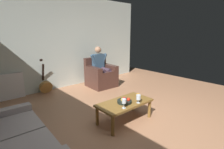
% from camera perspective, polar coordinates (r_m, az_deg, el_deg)
% --- Properties ---
extents(ground_plane, '(7.67, 7.67, 0.00)m').
position_cam_1_polar(ground_plane, '(3.33, 11.88, -16.70)').
color(ground_plane, '#AB7755').
extents(wall_back, '(5.91, 0.06, 2.74)m').
position_cam_1_polar(wall_back, '(5.42, -16.17, 10.15)').
color(wall_back, silver).
rests_on(wall_back, ground).
extents(armchair, '(0.81, 0.81, 0.89)m').
position_cam_1_polar(armchair, '(5.43, -3.77, -0.42)').
color(armchair, '#452922').
rests_on(armchair, ground).
extents(person_seated, '(0.62, 0.62, 1.24)m').
position_cam_1_polar(person_seated, '(5.34, -3.74, 3.01)').
color(person_seated, '#355068').
rests_on(person_seated, ground).
extents(coffee_table, '(1.08, 0.55, 0.39)m').
position_cam_1_polar(coffee_table, '(3.32, 4.20, -9.92)').
color(coffee_table, brown).
rests_on(coffee_table, ground).
extents(guitar, '(0.35, 0.33, 0.96)m').
position_cam_1_polar(guitar, '(5.18, -21.13, -3.46)').
color(guitar, '#B07B38').
rests_on(guitar, ground).
extents(radiator, '(0.61, 0.06, 0.67)m').
position_cam_1_polar(radiator, '(5.07, -30.47, -3.43)').
color(radiator, white).
rests_on(radiator, ground).
extents(wine_glass_near, '(0.08, 0.08, 0.17)m').
position_cam_1_polar(wine_glass_near, '(3.00, 4.00, -8.98)').
color(wine_glass_near, silver).
rests_on(wine_glass_near, coffee_table).
extents(wine_glass_far, '(0.09, 0.09, 0.16)m').
position_cam_1_polar(wine_glass_far, '(3.25, 8.71, -7.61)').
color(wine_glass_far, silver).
rests_on(wine_glass_far, coffee_table).
extents(fruit_bowl, '(0.27, 0.27, 0.11)m').
position_cam_1_polar(fruit_bowl, '(3.24, 4.18, -8.78)').
color(fruit_bowl, black).
rests_on(fruit_bowl, coffee_table).
extents(candle_jar, '(0.07, 0.07, 0.07)m').
position_cam_1_polar(candle_jar, '(3.56, 8.56, -6.83)').
color(candle_jar, gold).
rests_on(candle_jar, coffee_table).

